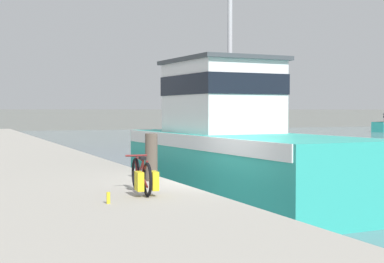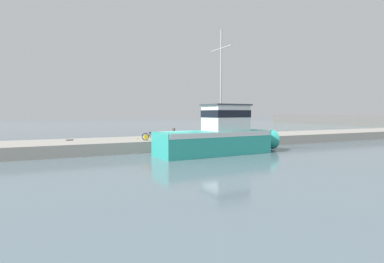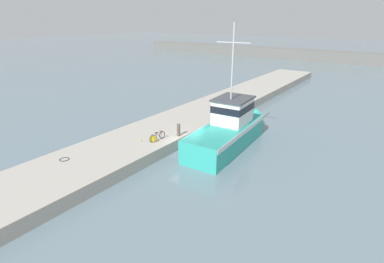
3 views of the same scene
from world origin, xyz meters
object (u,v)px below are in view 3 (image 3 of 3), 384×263
at_px(fishing_boat_main, 229,128).
at_px(bicycle_touring, 156,137).
at_px(mooring_post, 179,130).
at_px(water_bottle_by_bike, 141,141).

height_order(fishing_boat_main, bicycle_touring, fishing_boat_main).
bearing_deg(bicycle_touring, mooring_post, 72.69).
height_order(mooring_post, water_bottle_by_bike, mooring_post).
relative_size(mooring_post, water_bottle_by_bike, 5.40).
bearing_deg(mooring_post, water_bottle_by_bike, -121.21).
bearing_deg(mooring_post, fishing_boat_main, 38.99).
bearing_deg(bicycle_touring, water_bottle_by_bike, -130.58).
xyz_separation_m(fishing_boat_main, bicycle_touring, (-4.15, -4.65, -0.25)).
height_order(bicycle_touring, mooring_post, mooring_post).
bearing_deg(water_bottle_by_bike, fishing_boat_main, 47.57).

